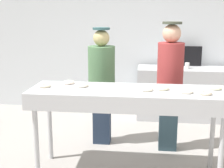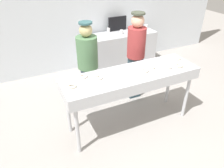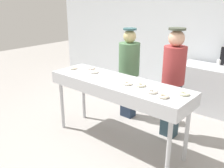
% 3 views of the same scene
% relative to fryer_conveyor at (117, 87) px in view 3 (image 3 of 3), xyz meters
% --- Properties ---
extents(ground_plane, '(16.00, 16.00, 0.00)m').
position_rel_fryer_conveyor_xyz_m(ground_plane, '(0.00, 0.00, -0.91)').
color(ground_plane, '#9E9993').
extents(back_wall, '(8.00, 0.12, 3.27)m').
position_rel_fryer_conveyor_xyz_m(back_wall, '(0.00, 2.51, 0.73)').
color(back_wall, silver).
rests_on(back_wall, ground).
extents(fryer_conveyor, '(2.19, 0.65, 1.00)m').
position_rel_fryer_conveyor_xyz_m(fryer_conveyor, '(0.00, 0.00, 0.00)').
color(fryer_conveyor, '#B7BABF').
rests_on(fryer_conveyor, ground).
extents(sugar_donut_0, '(0.16, 0.16, 0.03)m').
position_rel_fryer_conveyor_xyz_m(sugar_donut_0, '(0.38, 0.03, 0.11)').
color(sugar_donut_0, '#F5EDC7').
rests_on(sugar_donut_0, fryer_conveyor).
extents(sugar_donut_1, '(0.19, 0.19, 0.03)m').
position_rel_fryer_conveyor_xyz_m(sugar_donut_1, '(0.96, 0.11, 0.11)').
color(sugar_donut_1, '#EEEFC4').
rests_on(sugar_donut_1, fryer_conveyor).
extents(sugar_donut_2, '(0.14, 0.14, 0.03)m').
position_rel_fryer_conveyor_xyz_m(sugar_donut_2, '(-0.95, 0.00, 0.11)').
color(sugar_donut_2, beige).
rests_on(sugar_donut_2, fryer_conveyor).
extents(sugar_donut_3, '(0.14, 0.14, 0.03)m').
position_rel_fryer_conveyor_xyz_m(sugar_donut_3, '(0.21, -0.04, 0.11)').
color(sugar_donut_3, white).
rests_on(sugar_donut_3, fryer_conveyor).
extents(sugar_donut_4, '(0.15, 0.15, 0.03)m').
position_rel_fryer_conveyor_xyz_m(sugar_donut_4, '(-0.52, 0.07, 0.11)').
color(sugar_donut_4, '#EFE6CF').
rests_on(sugar_donut_4, fryer_conveyor).
extents(sugar_donut_5, '(0.18, 0.18, 0.03)m').
position_rel_fryer_conveyor_xyz_m(sugar_donut_5, '(0.81, -0.13, 0.11)').
color(sugar_donut_5, '#F8E6C5').
rests_on(sugar_donut_5, fryer_conveyor).
extents(sugar_donut_6, '(0.18, 0.18, 0.03)m').
position_rel_fryer_conveyor_xyz_m(sugar_donut_6, '(-0.72, 0.19, 0.11)').
color(sugar_donut_6, white).
rests_on(sugar_donut_6, fryer_conveyor).
extents(sugar_donut_7, '(0.15, 0.15, 0.03)m').
position_rel_fryer_conveyor_xyz_m(sugar_donut_7, '(0.63, -0.08, 0.11)').
color(sugar_donut_7, white).
rests_on(sugar_donut_7, fryer_conveyor).
extents(worker_baker, '(0.34, 0.34, 1.72)m').
position_rel_fryer_conveyor_xyz_m(worker_baker, '(0.50, 0.72, 0.08)').
color(worker_baker, '#263B44').
rests_on(worker_baker, ground).
extents(worker_assistant, '(0.37, 0.37, 1.63)m').
position_rel_fryer_conveyor_xyz_m(worker_assistant, '(-0.42, 0.83, 0.04)').
color(worker_assistant, '#202E43').
rests_on(worker_assistant, ground).
extents(prep_counter, '(1.73, 0.59, 0.89)m').
position_rel_fryer_conveyor_xyz_m(prep_counter, '(0.90, 2.06, -0.46)').
color(prep_counter, '#B7BABF').
rests_on(prep_counter, ground).
extents(paper_cup_2, '(0.08, 0.08, 0.10)m').
position_rel_fryer_conveyor_xyz_m(paper_cup_2, '(0.65, 2.29, 0.03)').
color(paper_cup_2, white).
rests_on(paper_cup_2, prep_counter).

